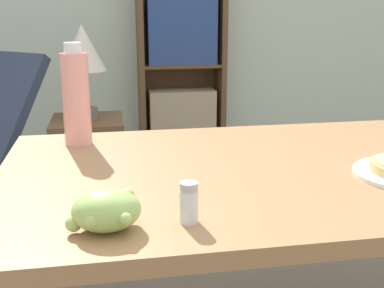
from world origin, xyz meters
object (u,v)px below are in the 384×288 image
(side_table, at_px, (90,175))
(bookshelf, at_px, (181,73))
(drink_bottle, at_px, (76,98))
(table_lamp, at_px, (83,52))
(salt_shaker, at_px, (189,203))
(grape_bunch, at_px, (106,211))

(side_table, bearing_deg, bookshelf, 60.38)
(drink_bottle, relative_size, side_table, 0.47)
(table_lamp, bearing_deg, side_table, 0.00)
(salt_shaker, bearing_deg, grape_bunch, -177.27)
(grape_bunch, height_order, side_table, grape_bunch)
(grape_bunch, height_order, salt_shaker, salt_shaker)
(drink_bottle, height_order, bookshelf, bookshelf)
(bookshelf, relative_size, table_lamp, 3.08)
(grape_bunch, distance_m, salt_shaker, 0.14)
(grape_bunch, xyz_separation_m, bookshelf, (0.54, 2.67, -0.14))
(side_table, relative_size, table_lamp, 1.29)
(salt_shaker, distance_m, table_lamp, 1.57)
(drink_bottle, height_order, side_table, drink_bottle)
(drink_bottle, bearing_deg, bookshelf, 74.05)
(drink_bottle, xyz_separation_m, side_table, (-0.02, 1.02, -0.58))
(drink_bottle, bearing_deg, table_lamp, 91.23)
(side_table, bearing_deg, table_lamp, 0.00)
(salt_shaker, height_order, bookshelf, bookshelf)
(bookshelf, height_order, table_lamp, bookshelf)
(bookshelf, bearing_deg, table_lamp, -119.62)
(bookshelf, bearing_deg, grape_bunch, -101.39)
(table_lamp, bearing_deg, bookshelf, 60.38)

